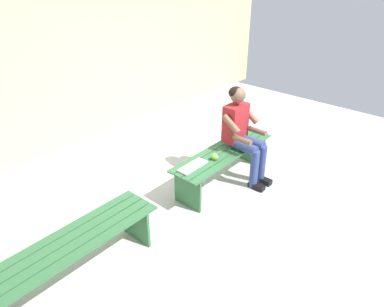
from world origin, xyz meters
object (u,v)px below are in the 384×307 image
(bench_near, at_px, (223,159))
(bench_far, at_px, (71,252))
(person_seated, at_px, (243,131))
(apple, at_px, (215,157))
(book_open, at_px, (193,166))

(bench_near, xyz_separation_m, bench_far, (2.28, 0.00, 0.00))
(person_seated, distance_m, apple, 0.55)
(apple, bearing_deg, bench_near, -169.28)
(person_seated, distance_m, book_open, 0.87)
(bench_near, distance_m, bench_far, 2.28)
(bench_far, relative_size, person_seated, 1.38)
(bench_far, distance_m, book_open, 1.71)
(bench_near, xyz_separation_m, apple, (0.25, 0.05, 0.16))
(book_open, bearing_deg, bench_far, 0.31)
(bench_far, xyz_separation_m, apple, (-2.03, 0.05, 0.16))
(person_seated, height_order, apple, person_seated)
(person_seated, height_order, book_open, person_seated)
(apple, bearing_deg, bench_far, -1.35)
(bench_near, relative_size, person_seated, 1.32)
(bench_far, xyz_separation_m, book_open, (-1.71, -0.04, 0.12))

